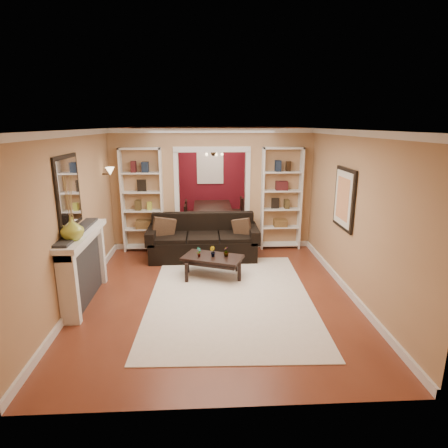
{
  "coord_description": "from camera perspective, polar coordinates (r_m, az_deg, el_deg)",
  "views": [
    {
      "loc": [
        -0.18,
        -7.18,
        2.79
      ],
      "look_at": [
        0.16,
        -0.8,
        1.08
      ],
      "focal_mm": 30.0,
      "sensor_mm": 36.0,
      "label": 1
    }
  ],
  "objects": [
    {
      "name": "coffee_table",
      "position": [
        7.05,
        -1.74,
        -6.52
      ],
      "size": [
        1.22,
        0.94,
        0.41
      ],
      "primitive_type": "cube",
      "rotation": [
        0.0,
        0.0,
        -0.38
      ],
      "color": "black",
      "rests_on": "floor"
    },
    {
      "name": "vase",
      "position": [
        5.81,
        -22.15,
        -0.66
      ],
      "size": [
        0.37,
        0.37,
        0.34
      ],
      "primitive_type": "imported",
      "rotation": [
        0.0,
        0.0,
        -0.15
      ],
      "color": "#A6B43A",
      "rests_on": "fireplace"
    },
    {
      "name": "mirror",
      "position": [
        6.12,
        -22.66,
        4.56
      ],
      "size": [
        0.03,
        0.95,
        1.1
      ],
      "primitive_type": "cube",
      "color": "silver",
      "rests_on": "wall_left"
    },
    {
      "name": "plant_right",
      "position": [
        6.95,
        0.32,
        -4.22
      ],
      "size": [
        0.13,
        0.13,
        0.18
      ],
      "primitive_type": "imported",
      "rotation": [
        0.0,
        0.0,
        4.4
      ],
      "color": "#336626",
      "rests_on": "coffee_table"
    },
    {
      "name": "wall_front",
      "position": [
        3.5,
        0.12,
        -9.3
      ],
      "size": [
        8.0,
        0.0,
        8.0
      ],
      "primitive_type": "plane",
      "rotation": [
        -1.57,
        0.0,
        0.0
      ],
      "color": "tan",
      "rests_on": "ground"
    },
    {
      "name": "dining_chair_ne",
      "position": [
        9.86,
        1.69,
        1.3
      ],
      "size": [
        0.56,
        0.56,
        0.9
      ],
      "primitive_type": "cube",
      "rotation": [
        0.0,
        0.0,
        -1.25
      ],
      "color": "black",
      "rests_on": "floor"
    },
    {
      "name": "partition_wall",
      "position": [
        8.51,
        -1.81,
        5.27
      ],
      "size": [
        4.5,
        0.15,
        2.7
      ],
      "primitive_type": "cube",
      "color": "tan",
      "rests_on": "floor"
    },
    {
      "name": "wall_right",
      "position": [
        7.72,
        15.39,
        3.72
      ],
      "size": [
        0.0,
        8.0,
        8.0
      ],
      "primitive_type": "plane",
      "rotation": [
        1.57,
        0.0,
        -1.57
      ],
      "color": "tan",
      "rests_on": "ground"
    },
    {
      "name": "area_rug",
      "position": [
        6.34,
        0.9,
        -11.02
      ],
      "size": [
        2.75,
        3.77,
        0.01
      ],
      "primitive_type": "cube",
      "rotation": [
        0.0,
        0.0,
        -0.03
      ],
      "color": "white",
      "rests_on": "floor"
    },
    {
      "name": "bookshelf_left",
      "position": [
        8.49,
        -12.31,
        3.53
      ],
      "size": [
        0.9,
        0.3,
        2.3
      ],
      "primitive_type": "cube",
      "color": "white",
      "rests_on": "floor"
    },
    {
      "name": "bookshelf_right",
      "position": [
        8.55,
        8.7,
        3.79
      ],
      "size": [
        0.9,
        0.3,
        2.3
      ],
      "primitive_type": "cube",
      "color": "white",
      "rests_on": "floor"
    },
    {
      "name": "ceiling",
      "position": [
        7.18,
        -1.68,
        14.3
      ],
      "size": [
        8.0,
        8.0,
        0.0
      ],
      "primitive_type": "plane",
      "rotation": [
        3.14,
        0.0,
        0.0
      ],
      "color": "white",
      "rests_on": "ground"
    },
    {
      "name": "dining_chair_se",
      "position": [
        10.45,
        1.42,
        1.91
      ],
      "size": [
        0.49,
        0.49,
        0.84
      ],
      "primitive_type": "cube",
      "rotation": [
        0.0,
        0.0,
        -1.76
      ],
      "color": "black",
      "rests_on": "floor"
    },
    {
      "name": "wall_back",
      "position": [
        11.28,
        -2.13,
        7.67
      ],
      "size": [
        8.0,
        0.0,
        8.0
      ],
      "primitive_type": "plane",
      "rotation": [
        1.57,
        0.0,
        0.0
      ],
      "color": "tan",
      "rests_on": "ground"
    },
    {
      "name": "dining_table",
      "position": [
        10.15,
        -1.55,
        0.92
      ],
      "size": [
        1.81,
        1.01,
        0.64
      ],
      "primitive_type": "imported",
      "rotation": [
        0.0,
        0.0,
        1.57
      ],
      "color": "black",
      "rests_on": "floor"
    },
    {
      "name": "dining_chair_sw",
      "position": [
        10.43,
        -4.62,
        1.66
      ],
      "size": [
        0.48,
        0.48,
        0.78
      ],
      "primitive_type": "cube",
      "rotation": [
        0.0,
        0.0,
        1.88
      ],
      "color": "black",
      "rests_on": "floor"
    },
    {
      "name": "sofa",
      "position": [
        7.98,
        -3.2,
        -2.01
      ],
      "size": [
        2.33,
        1.01,
        0.91
      ],
      "primitive_type": "cube",
      "color": "black",
      "rests_on": "floor"
    },
    {
      "name": "dining_chair_nw",
      "position": [
        9.85,
        -4.7,
        0.82
      ],
      "size": [
        0.42,
        0.42,
        0.77
      ],
      "primitive_type": "cube",
      "rotation": [
        0.0,
        0.0,
        1.44
      ],
      "color": "black",
      "rests_on": "floor"
    },
    {
      "name": "wall_left",
      "position": [
        7.61,
        -18.81,
        3.31
      ],
      "size": [
        0.0,
        8.0,
        8.0
      ],
      "primitive_type": "plane",
      "rotation": [
        1.57,
        0.0,
        1.57
      ],
      "color": "tan",
      "rests_on": "ground"
    },
    {
      "name": "plant_center",
      "position": [
        6.94,
        -1.76,
        -4.22
      ],
      "size": [
        0.13,
        0.13,
        0.19
      ],
      "primitive_type": "imported",
      "rotation": [
        0.0,
        0.0,
        2.4
      ],
      "color": "#336626",
      "rests_on": "coffee_table"
    },
    {
      "name": "red_back_panel",
      "position": [
        11.25,
        -2.12,
        7.5
      ],
      "size": [
        4.44,
        0.04,
        2.64
      ],
      "primitive_type": "cube",
      "color": "maroon",
      "rests_on": "floor"
    },
    {
      "name": "chandelier",
      "position": [
        9.91,
        -2.03,
        10.56
      ],
      "size": [
        0.5,
        0.5,
        0.3
      ],
      "primitive_type": "cube",
      "color": "#342517",
      "rests_on": "ceiling"
    },
    {
      "name": "fireplace",
      "position": [
        6.39,
        -20.38,
        -6.2
      ],
      "size": [
        0.32,
        1.7,
        1.16
      ],
      "primitive_type": "cube",
      "color": "white",
      "rests_on": "floor"
    },
    {
      "name": "wall_sconce",
      "position": [
        8.04,
        -17.37,
        7.48
      ],
      "size": [
        0.18,
        0.18,
        0.22
      ],
      "primitive_type": "cube",
      "color": "#FFE0A5",
      "rests_on": "wall_left"
    },
    {
      "name": "floor",
      "position": [
        7.71,
        -1.52,
        -6.21
      ],
      "size": [
        8.0,
        8.0,
        0.0
      ],
      "primitive_type": "plane",
      "color": "brown",
      "rests_on": "ground"
    },
    {
      "name": "dining_window",
      "position": [
        11.18,
        -2.13,
        8.64
      ],
      "size": [
        0.78,
        0.03,
        0.98
      ],
      "primitive_type": "cube",
      "color": "#8CA5CC",
      "rests_on": "wall_back"
    },
    {
      "name": "pillow_left",
      "position": [
        7.95,
        -9.19,
        -0.6
      ],
      "size": [
        0.48,
        0.27,
        0.46
      ],
      "primitive_type": "cube",
      "rotation": [
        0.0,
        0.0,
        0.32
      ],
      "color": "brown",
      "rests_on": "sofa"
    },
    {
      "name": "plant_left",
      "position": [
        6.94,
        -3.84,
        -4.28
      ],
      "size": [
        0.11,
        0.12,
        0.18
      ],
      "primitive_type": "imported",
      "rotation": [
        0.0,
        0.0,
        0.95
      ],
      "color": "#336626",
      "rests_on": "coffee_table"
    },
    {
      "name": "framed_art",
      "position": [
        6.74,
        17.8,
        3.7
      ],
      "size": [
        0.04,
        0.85,
        1.05
      ],
      "primitive_type": "cube",
      "color": "black",
      "rests_on": "wall_right"
    },
    {
      "name": "pillow_right",
      "position": [
        7.95,
        2.74,
        -0.73
      ],
      "size": [
        0.39,
        0.24,
        0.38
      ],
      "primitive_type": "cube",
      "rotation": [
        0.0,
        0.0,
        -0.39
      ],
      "color": "brown",
      "rests_on": "sofa"
    }
  ]
}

